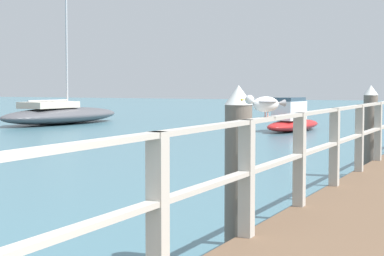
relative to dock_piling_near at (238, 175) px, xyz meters
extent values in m
cube|color=#B2ADA3|center=(0.38, -2.41, 0.09)|extent=(0.12, 0.12, 1.06)
cube|color=#B2ADA3|center=(0.38, -0.76, 0.09)|extent=(0.12, 0.12, 1.06)
cube|color=#B2ADA3|center=(0.38, 0.90, 0.09)|extent=(0.12, 0.12, 1.06)
cube|color=#B2ADA3|center=(0.38, 2.56, 0.09)|extent=(0.12, 0.12, 1.06)
cube|color=#B2ADA3|center=(0.38, 4.22, 0.09)|extent=(0.12, 0.12, 1.06)
cube|color=#B2ADA3|center=(0.38, 5.88, 0.09)|extent=(0.12, 0.12, 1.06)
cube|color=#B2ADA3|center=(0.38, 5.88, 0.60)|extent=(0.10, 19.90, 0.04)
cube|color=#B2ADA3|center=(0.38, 5.88, 0.14)|extent=(0.10, 19.90, 0.04)
cylinder|color=#6B6056|center=(0.00, 0.00, -0.11)|extent=(0.28, 0.28, 1.67)
cone|color=white|center=(0.00, 0.00, 0.83)|extent=(0.29, 0.29, 0.20)
cylinder|color=#6B6056|center=(0.00, 7.19, -0.11)|extent=(0.28, 0.28, 1.67)
cone|color=white|center=(0.00, 7.19, 0.83)|extent=(0.29, 0.29, 0.20)
ellipsoid|color=white|center=(0.38, -0.25, 0.74)|extent=(0.28, 0.30, 0.15)
sphere|color=white|center=(0.27, -0.39, 0.79)|extent=(0.09, 0.09, 0.09)
cone|color=gold|center=(0.22, -0.44, 0.79)|extent=(0.05, 0.05, 0.02)
cone|color=#939399|center=(0.49, -0.13, 0.75)|extent=(0.11, 0.11, 0.07)
ellipsoid|color=#939399|center=(0.38, -0.25, 0.77)|extent=(0.28, 0.28, 0.04)
cylinder|color=tan|center=(0.41, -0.26, 0.64)|extent=(0.01, 0.01, 0.05)
cylinder|color=tan|center=(0.37, -0.23, 0.64)|extent=(0.01, 0.01, 0.05)
ellipsoid|color=#4C4C51|center=(-16.94, 19.56, -0.55)|extent=(3.11, 7.92, 0.79)
cylinder|color=#B2B2B7|center=(-16.92, 19.95, 3.38)|extent=(0.10, 0.10, 7.07)
cylinder|color=#B2B2B7|center=(-17.00, 18.59, 0.20)|extent=(0.25, 2.72, 0.08)
cube|color=beige|center=(-17.00, 18.63, 0.00)|extent=(1.64, 2.89, 0.30)
ellipsoid|color=red|center=(-5.36, 19.57, -0.71)|extent=(1.75, 4.34, 0.47)
cube|color=white|center=(-5.40, 19.15, -0.10)|extent=(1.01, 1.77, 0.75)
cube|color=#334756|center=(-5.40, 19.15, 0.36)|extent=(0.94, 1.60, 0.16)
camera|label=1|loc=(2.46, -6.21, 0.93)|focal=61.20mm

